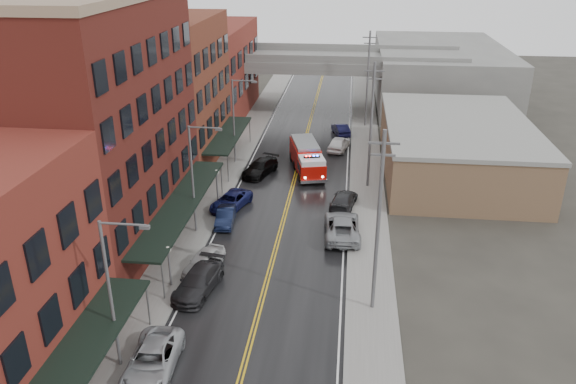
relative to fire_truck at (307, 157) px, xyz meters
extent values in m
cube|color=black|center=(-1.05, -8.34, -1.56)|extent=(11.00, 160.00, 0.02)
cube|color=slate|center=(-8.35, -8.34, -1.49)|extent=(3.00, 160.00, 0.15)
cube|color=slate|center=(6.25, -8.34, -1.49)|extent=(3.00, 160.00, 0.15)
cube|color=gray|center=(-6.70, -8.34, -1.49)|extent=(0.30, 160.00, 0.15)
cube|color=gray|center=(4.60, -8.34, -1.49)|extent=(0.30, 160.00, 0.15)
cube|color=#501715|center=(-14.35, -15.34, 7.43)|extent=(9.00, 20.00, 18.00)
cube|color=brown|center=(-14.35, 2.16, 5.93)|extent=(9.00, 15.00, 15.00)
cube|color=maroon|center=(-14.35, 19.66, 4.43)|extent=(9.00, 20.00, 12.00)
cube|color=brown|center=(14.95, 1.66, 0.93)|extent=(14.00, 22.00, 5.00)
cube|color=slate|center=(16.95, 31.66, 2.43)|extent=(18.00, 30.00, 8.00)
cube|color=black|center=(-8.55, -34.34, 1.43)|extent=(2.60, 16.00, 0.18)
cylinder|color=slate|center=(-7.40, -26.74, -0.07)|extent=(0.10, 0.10, 3.00)
cube|color=black|center=(-8.55, -15.34, 1.43)|extent=(2.60, 18.00, 0.18)
cylinder|color=slate|center=(-7.40, -23.94, -0.07)|extent=(0.10, 0.10, 3.00)
cylinder|color=slate|center=(-7.40, -6.74, -0.07)|extent=(0.10, 0.10, 3.00)
cube|color=black|center=(-8.55, 2.16, 1.43)|extent=(2.60, 13.00, 0.18)
cylinder|color=slate|center=(-7.40, -3.94, -0.07)|extent=(0.10, 0.10, 3.00)
cylinder|color=slate|center=(-7.40, 8.26, -0.07)|extent=(0.10, 0.10, 3.00)
cylinder|color=#59595B|center=(-7.45, -22.34, -0.17)|extent=(0.14, 0.14, 2.80)
sphere|color=silver|center=(-7.45, -22.34, 1.33)|extent=(0.44, 0.44, 0.44)
cylinder|color=#59595B|center=(-7.45, -8.34, -0.17)|extent=(0.14, 0.14, 2.80)
sphere|color=silver|center=(-7.45, -8.34, 1.33)|extent=(0.44, 0.44, 0.44)
cylinder|color=#59595B|center=(-7.85, -30.34, 2.93)|extent=(0.18, 0.18, 9.00)
cylinder|color=#59595B|center=(-6.65, -30.34, 7.33)|extent=(2.40, 0.12, 0.12)
cube|color=#59595B|center=(-5.55, -30.34, 7.23)|extent=(0.50, 0.22, 0.18)
cylinder|color=#59595B|center=(-7.85, -14.34, 2.93)|extent=(0.18, 0.18, 9.00)
cylinder|color=#59595B|center=(-6.65, -14.34, 7.33)|extent=(2.40, 0.12, 0.12)
cube|color=#59595B|center=(-5.55, -14.34, 7.23)|extent=(0.50, 0.22, 0.18)
cylinder|color=#59595B|center=(-7.85, 1.66, 2.93)|extent=(0.18, 0.18, 9.00)
cylinder|color=#59595B|center=(-6.65, 1.66, 7.33)|extent=(2.40, 0.12, 0.12)
cube|color=#59595B|center=(-5.55, 1.66, 7.23)|extent=(0.50, 0.22, 0.18)
cylinder|color=#59595B|center=(6.15, -23.34, 4.43)|extent=(0.24, 0.24, 12.00)
cube|color=#59595B|center=(6.15, -23.34, 9.63)|extent=(1.80, 0.12, 0.12)
cube|color=#59595B|center=(6.15, -23.34, 8.93)|extent=(1.40, 0.12, 0.12)
cylinder|color=#59595B|center=(6.15, -3.34, 4.43)|extent=(0.24, 0.24, 12.00)
cube|color=#59595B|center=(6.15, -3.34, 9.63)|extent=(1.80, 0.12, 0.12)
cube|color=#59595B|center=(6.15, -3.34, 8.93)|extent=(1.40, 0.12, 0.12)
cylinder|color=#59595B|center=(6.15, 16.66, 4.43)|extent=(0.24, 0.24, 12.00)
cube|color=#59595B|center=(6.15, 16.66, 9.63)|extent=(1.80, 0.12, 0.12)
cube|color=#59595B|center=(6.15, 16.66, 8.93)|extent=(1.40, 0.12, 0.12)
cube|color=slate|center=(-1.05, 23.66, 5.18)|extent=(40.00, 10.00, 1.50)
cube|color=slate|center=(-12.05, 23.66, 1.43)|extent=(1.60, 8.00, 6.00)
cube|color=slate|center=(9.95, 23.66, 1.43)|extent=(1.60, 8.00, 6.00)
cube|color=#B20F08|center=(-0.31, 1.21, -0.02)|extent=(3.79, 5.94, 2.10)
cube|color=#B20F08|center=(0.66, -2.56, -0.32)|extent=(3.06, 3.14, 1.50)
cube|color=silver|center=(0.66, -2.56, 0.68)|extent=(2.89, 2.91, 0.50)
cube|color=black|center=(0.61, -2.36, -0.02)|extent=(2.84, 2.17, 0.80)
cube|color=slate|center=(-0.31, 1.21, 1.18)|extent=(3.45, 5.49, 0.30)
cube|color=black|center=(0.66, -2.56, 1.01)|extent=(1.62, 0.67, 0.14)
sphere|color=#FF0C0C|center=(0.13, -2.70, 1.09)|extent=(0.20, 0.20, 0.20)
sphere|color=#1933FF|center=(1.19, -2.42, 1.09)|extent=(0.20, 0.20, 0.20)
cylinder|color=black|center=(-0.38, -2.93, -1.07)|extent=(1.05, 0.59, 1.00)
cylinder|color=black|center=(1.75, -2.38, -1.07)|extent=(1.05, 0.59, 1.00)
cylinder|color=black|center=(-1.25, 0.46, -1.07)|extent=(1.05, 0.59, 1.00)
cylinder|color=black|center=(0.88, 1.00, -1.07)|extent=(1.05, 0.59, 1.00)
cylinder|color=black|center=(-1.87, 2.87, -1.07)|extent=(1.05, 0.59, 1.00)
cylinder|color=black|center=(0.25, 3.42, -1.07)|extent=(1.05, 0.59, 1.00)
imported|color=#A4A7AC|center=(-5.88, -30.60, -0.81)|extent=(2.82, 5.60, 1.52)
imported|color=#252527|center=(-5.44, -22.64, -0.80)|extent=(2.97, 5.56, 1.53)
imported|color=silver|center=(-5.76, -19.93, -0.85)|extent=(2.70, 4.50, 1.43)
imported|color=black|center=(-5.79, -12.57, -0.91)|extent=(1.74, 4.12, 1.32)
imported|color=#151950|center=(-5.97, -9.54, -0.89)|extent=(3.58, 5.34, 1.36)
imported|color=black|center=(-4.65, -1.33, -0.82)|extent=(3.66, 5.56, 1.50)
imported|color=gray|center=(3.95, -13.65, -0.73)|extent=(3.12, 6.18, 1.68)
imported|color=#27282A|center=(3.95, -8.21, -0.88)|extent=(2.73, 5.04, 1.39)
imported|color=white|center=(3.06, 7.05, -0.78)|extent=(2.79, 4.94, 1.58)
imported|color=black|center=(3.11, 12.82, -0.87)|extent=(2.58, 4.50, 1.40)
camera|label=1|loc=(4.17, -53.76, 19.83)|focal=35.00mm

